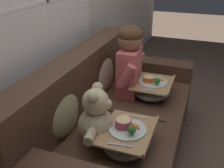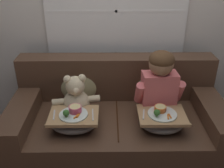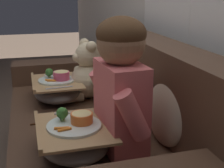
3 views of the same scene
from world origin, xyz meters
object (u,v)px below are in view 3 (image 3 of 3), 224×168
object	(u,v)px
couch	(106,137)
child_figure	(121,79)
lap_tray_child	(74,139)
lap_tray_teddy	(57,89)
throw_pillow_behind_child	(170,105)
throw_pillow_behind_teddy	(123,68)
teddy_bear	(88,73)

from	to	relation	value
couch	child_figure	bearing A→B (deg)	-3.79
couch	lap_tray_child	size ratio (longest dim) A/B	4.81
child_figure	lap_tray_teddy	size ratio (longest dim) A/B	1.49
throw_pillow_behind_child	throw_pillow_behind_teddy	distance (m)	0.75
lap_tray_teddy	child_figure	bearing A→B (deg)	16.17
throw_pillow_behind_teddy	lap_tray_teddy	distance (m)	0.48
throw_pillow_behind_child	throw_pillow_behind_teddy	bearing A→B (deg)	180.00
child_figure	couch	bearing A→B (deg)	176.21
couch	teddy_bear	xyz separation A→B (m)	(-0.37, -0.03, 0.30)
throw_pillow_behind_teddy	lap_tray_child	bearing A→B (deg)	-32.20
couch	lap_tray_child	distance (m)	0.49
teddy_bear	lap_tray_teddy	distance (m)	0.23
throw_pillow_behind_child	teddy_bear	size ratio (longest dim) A/B	0.96
couch	lap_tray_child	bearing A→B (deg)	-32.96
throw_pillow_behind_teddy	lap_tray_teddy	world-z (taller)	throw_pillow_behind_teddy
throw_pillow_behind_teddy	lap_tray_child	distance (m)	0.89
throw_pillow_behind_child	teddy_bear	bearing A→B (deg)	-160.98
couch	lap_tray_teddy	bearing A→B (deg)	-147.13
throw_pillow_behind_child	child_figure	world-z (taller)	child_figure
child_figure	teddy_bear	size ratio (longest dim) A/B	1.42
couch	teddy_bear	size ratio (longest dim) A/B	4.44
couch	throw_pillow_behind_teddy	bearing A→B (deg)	148.59
child_figure	teddy_bear	world-z (taller)	child_figure
teddy_bear	lap_tray_teddy	xyz separation A→B (m)	(-0.00, -0.21, -0.10)
throw_pillow_behind_child	teddy_bear	distance (m)	0.79
throw_pillow_behind_teddy	lap_tray_child	world-z (taller)	throw_pillow_behind_teddy
couch	child_figure	size ratio (longest dim) A/B	3.13
teddy_bear	throw_pillow_behind_child	bearing A→B (deg)	19.02
lap_tray_child	throw_pillow_behind_child	bearing A→B (deg)	89.88
teddy_bear	throw_pillow_behind_teddy	bearing A→B (deg)	90.22
couch	teddy_bear	bearing A→B (deg)	-175.53
couch	lap_tray_teddy	world-z (taller)	couch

